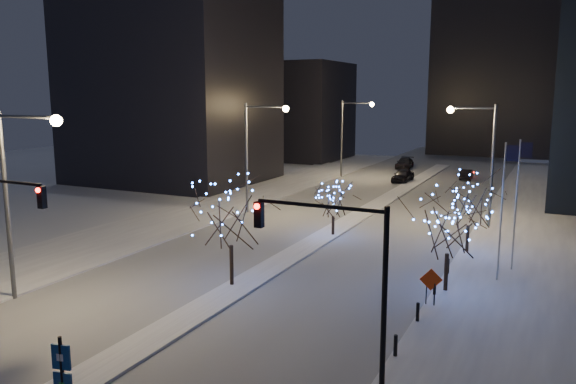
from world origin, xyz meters
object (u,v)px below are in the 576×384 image
Objects in this scene: street_lamp_w_near at (19,180)px; car_mid at (466,174)px; street_lamp_east at (481,149)px; car_far at (405,163)px; holiday_tree_median_near at (231,215)px; street_lamp_w_far at (350,128)px; street_lamp_w_mid at (257,143)px; holiday_tree_plaza_far at (470,201)px; car_near at (403,176)px; holiday_tree_median_far at (333,201)px; holiday_tree_plaza_near at (449,224)px; construction_sign at (431,283)px; wayfinding_sign at (63,378)px; traffic_signal_east at (343,264)px.

street_lamp_w_near is 2.50× the size of car_mid.
car_mid is (-4.76, 26.84, -5.79)m from street_lamp_east.
car_mid is at bearing -41.39° from car_far.
street_lamp_east reaches higher than holiday_tree_median_near.
street_lamp_w_far reaches higher than car_far.
holiday_tree_plaza_far is (19.44, -5.44, -2.84)m from street_lamp_w_mid.
street_lamp_w_mid is at bearing -104.61° from car_near.
street_lamp_w_far is at bearing -114.32° from car_far.
car_mid is at bearing 75.42° from street_lamp_w_near.
car_far is at bearing -38.75° from car_mid.
holiday_tree_median_far is at bearing 177.89° from holiday_tree_plaza_far.
holiday_tree_plaza_near is 3.66m from construction_sign.
street_lamp_east is 1.74× the size of holiday_tree_plaza_near.
holiday_tree_median_near reaches higher than car_far.
holiday_tree_plaza_far is at bearing 63.04° from wayfinding_sign.
car_mid is at bearing 76.75° from wayfinding_sign.
construction_sign is at bearing 94.10° from car_mid.
holiday_tree_median_far is at bearing -87.82° from car_far.
construction_sign is at bearing 23.53° from street_lamp_w_near.
street_lamp_w_mid reaches higher than holiday_tree_median_far.
street_lamp_east is at bearing 71.69° from construction_sign.
wayfinding_sign is (-7.68, -36.00, -4.29)m from street_lamp_east.
street_lamp_w_far is 1.00× the size of street_lamp_east.
wayfinding_sign is 1.83× the size of construction_sign.
street_lamp_w_mid is at bearing 62.44° from car_mid.
holiday_tree_plaza_far is (12.00, -29.56, 2.85)m from car_near.
holiday_tree_plaza_near reaches higher than construction_sign.
construction_sign is (7.90, 16.38, -0.86)m from wayfinding_sign.
traffic_signal_east is at bearing -97.95° from holiday_tree_plaza_near.
street_lamp_east reaches higher than holiday_tree_plaza_near.
construction_sign is at bearing -40.83° from street_lamp_w_mid.
street_lamp_w_mid is 35.16m from wayfinding_sign.
holiday_tree_plaza_near is (15.18, -51.28, 3.13)m from car_far.
traffic_signal_east reaches higher than holiday_tree_median_far.
street_lamp_w_mid is 1.43× the size of traffic_signal_east.
street_lamp_w_far and street_lamp_east have the same top height.
car_near is 32.03m from holiday_tree_plaza_far.
car_far is 0.92× the size of holiday_tree_plaza_far.
holiday_tree_median_far is at bearing 80.12° from car_mid.
traffic_signal_east reaches higher than construction_sign.
street_lamp_w_near is 11.00m from holiday_tree_median_near.
car_mid is 0.70× the size of holiday_tree_plaza_far.
street_lamp_w_near reaches higher than wayfinding_sign.
car_mid is at bearing 93.70° from traffic_signal_east.
street_lamp_east is at bearing 92.83° from holiday_tree_plaza_far.
street_lamp_east is (19.02, -22.00, -0.05)m from street_lamp_w_far.
holiday_tree_plaza_near is at bearing 64.21° from construction_sign.
holiday_tree_plaza_far reaches higher than construction_sign.
street_lamp_w_far is 36.23m from holiday_tree_plaza_far.
street_lamp_w_near reaches higher than holiday_tree_median_far.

